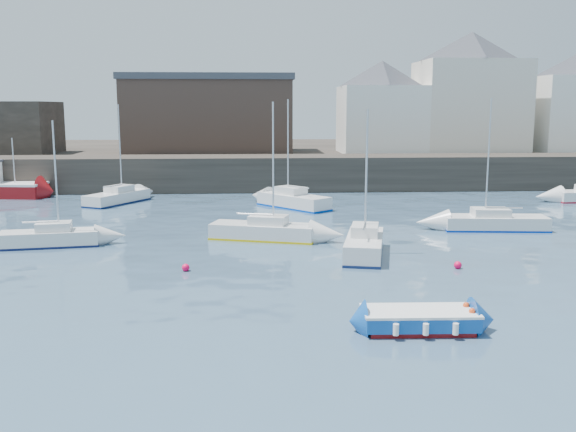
{
  "coord_description": "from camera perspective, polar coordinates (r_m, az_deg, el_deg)",
  "views": [
    {
      "loc": [
        -2.04,
        -21.89,
        7.28
      ],
      "look_at": [
        0.0,
        12.0,
        1.5
      ],
      "focal_mm": 40.0,
      "sensor_mm": 36.0,
      "label": 1
    }
  ],
  "objects": [
    {
      "name": "quay_wall",
      "position": [
        57.22,
        -1.38,
        3.86
      ],
      "size": [
        90.0,
        5.0,
        3.0
      ],
      "primitive_type": "cube",
      "color": "#28231E",
      "rests_on": "ground"
    },
    {
      "name": "warehouse",
      "position": [
        65.02,
        -7.02,
        9.0
      ],
      "size": [
        16.4,
        10.4,
        7.6
      ],
      "color": "#3D2D26",
      "rests_on": "land_strip"
    },
    {
      "name": "sailboat_a",
      "position": [
        36.2,
        -20.39,
        -1.81
      ],
      "size": [
        5.27,
        2.39,
        6.61
      ],
      "color": "silver",
      "rests_on": "ground"
    },
    {
      "name": "sailboat_d",
      "position": [
        40.4,
        17.88,
        -0.51
      ],
      "size": [
        6.27,
        2.53,
        7.8
      ],
      "color": "silver",
      "rests_on": "ground"
    },
    {
      "name": "sailboat_h",
      "position": [
        50.81,
        -14.92,
        1.65
      ],
      "size": [
        4.42,
        5.99,
        7.48
      ],
      "color": "silver",
      "rests_on": "ground"
    },
    {
      "name": "bldg_east_d",
      "position": [
        64.72,
        8.3,
        9.63
      ],
      "size": [
        11.14,
        11.14,
        8.95
      ],
      "color": "white",
      "rests_on": "land_strip"
    },
    {
      "name": "buoy_near",
      "position": [
        29.3,
        -9.07,
        -4.85
      ],
      "size": [
        0.35,
        0.35,
        0.35
      ],
      "primitive_type": "sphere",
      "color": "#F40743",
      "rests_on": "ground"
    },
    {
      "name": "sailboat_c",
      "position": [
        32.02,
        6.81,
        -2.54
      ],
      "size": [
        2.92,
        5.71,
        7.18
      ],
      "color": "silver",
      "rests_on": "ground"
    },
    {
      "name": "land_strip",
      "position": [
        75.15,
        -1.88,
        5.16
      ],
      "size": [
        90.0,
        32.0,
        2.8
      ],
      "primitive_type": "cube",
      "color": "#28231E",
      "rests_on": "ground"
    },
    {
      "name": "blue_dinghy",
      "position": [
        21.76,
        11.6,
        -8.97
      ],
      "size": [
        3.81,
        2.03,
        0.72
      ],
      "color": "maroon",
      "rests_on": "ground"
    },
    {
      "name": "buoy_mid",
      "position": [
        30.38,
        14.85,
        -4.53
      ],
      "size": [
        0.35,
        0.35,
        0.35
      ],
      "primitive_type": "sphere",
      "color": "#F40743",
      "rests_on": "ground"
    },
    {
      "name": "sailboat_b",
      "position": [
        35.7,
        -2.15,
        -1.31
      ],
      "size": [
        6.17,
        3.5,
        7.56
      ],
      "color": "silver",
      "rests_on": "ground"
    },
    {
      "name": "buoy_far",
      "position": [
        40.23,
        -2.25,
        -0.77
      ],
      "size": [
        0.37,
        0.37,
        0.37
      ],
      "primitive_type": "sphere",
      "color": "#F40743",
      "rests_on": "ground"
    },
    {
      "name": "water",
      "position": [
        23.16,
        1.8,
        -8.66
      ],
      "size": [
        220.0,
        220.0,
        0.0
      ],
      "primitive_type": "plane",
      "color": "#2D4760",
      "rests_on": "ground"
    },
    {
      "name": "sailboat_f",
      "position": [
        46.92,
        0.46,
        1.41
      ],
      "size": [
        5.36,
        5.85,
        7.84
      ],
      "color": "silver",
      "rests_on": "ground"
    },
    {
      "name": "bldg_east_a",
      "position": [
        67.6,
        15.86,
        10.59
      ],
      "size": [
        13.36,
        13.36,
        11.8
      ],
      "color": "beige",
      "rests_on": "land_strip"
    }
  ]
}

